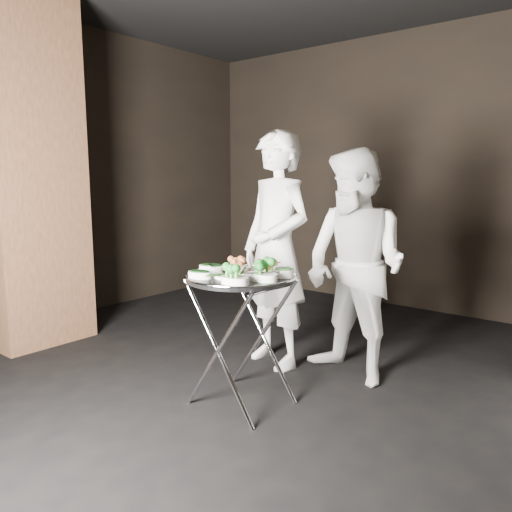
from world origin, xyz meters
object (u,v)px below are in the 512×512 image
Objects in this scene: tray_stand at (241,334)px; waiter_left at (276,250)px; serving_tray at (241,277)px; waiter_right at (355,267)px.

waiter_left reaches higher than tray_stand.
waiter_right is at bearing 66.35° from serving_tray.
tray_stand is 0.46× the size of waiter_left.
serving_tray is (0.00, 0.00, 0.37)m from tray_stand.
waiter_left is 1.09× the size of waiter_right.
tray_stand is 0.97m from waiter_right.
tray_stand is 0.50× the size of waiter_right.
serving_tray reaches higher than tray_stand.
waiter_left is (-0.26, 0.72, 0.43)m from tray_stand.
waiter_left is at bearing -157.73° from waiter_right.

